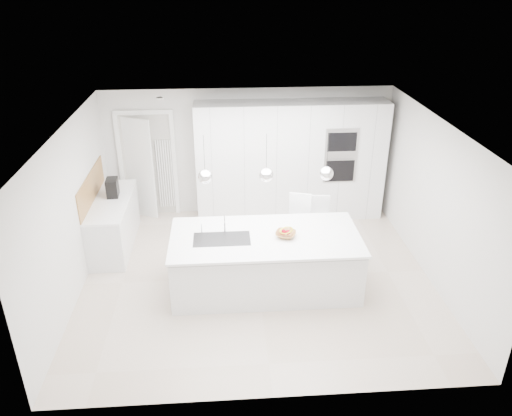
{
  "coord_description": "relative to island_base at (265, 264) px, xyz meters",
  "views": [
    {
      "loc": [
        -0.51,
        -6.73,
        4.53
      ],
      "look_at": [
        0.0,
        0.3,
        1.1
      ],
      "focal_mm": 35.0,
      "sensor_mm": 36.0,
      "label": 1
    }
  ],
  "objects": [
    {
      "name": "ceiling",
      "position": [
        -0.1,
        0.3,
        2.07
      ],
      "size": [
        5.5,
        5.5,
        0.0
      ],
      "primitive_type": "plane",
      "rotation": [
        3.14,
        0.0,
        0.0
      ],
      "color": "white",
      "rests_on": "wall_back"
    },
    {
      "name": "island_worktop",
      "position": [
        0.0,
        0.05,
        0.45
      ],
      "size": [
        2.84,
        1.4,
        0.04
      ],
      "primitive_type": "cube",
      "color": "white",
      "rests_on": "island_base"
    },
    {
      "name": "espresso_machine",
      "position": [
        -2.53,
        1.68,
        0.63
      ],
      "size": [
        0.21,
        0.31,
        0.32
      ],
      "primitive_type": "cube",
      "rotation": [
        0.0,
        0.0,
        0.07
      ],
      "color": "black",
      "rests_on": "left_worktop"
    },
    {
      "name": "banana_bunch",
      "position": [
        0.3,
        -0.02,
        0.59
      ],
      "size": [
        0.25,
        0.18,
        0.22
      ],
      "primitive_type": "torus",
      "rotation": [
        1.22,
        0.0,
        0.35
      ],
      "color": "yellow",
      "rests_on": "fruit_bowl"
    },
    {
      "name": "island_sink",
      "position": [
        -0.65,
        -0.0,
        0.39
      ],
      "size": [
        0.84,
        0.44,
        0.18
      ],
      "primitive_type": null,
      "color": "#3F3F42",
      "rests_on": "island_worktop"
    },
    {
      "name": "doorway_frame",
      "position": [
        -2.05,
        2.77,
        0.59
      ],
      "size": [
        1.11,
        0.08,
        2.13
      ],
      "primitive_type": null,
      "color": "white",
      "rests_on": "floor"
    },
    {
      "name": "bar_stool_left",
      "position": [
        0.66,
        0.8,
        0.15
      ],
      "size": [
        0.52,
        0.62,
        1.16
      ],
      "primitive_type": null,
      "rotation": [
        0.0,
        0.0,
        -0.28
      ],
      "color": "white",
      "rests_on": "floor"
    },
    {
      "name": "fruit_bowl",
      "position": [
        0.3,
        0.01,
        0.51
      ],
      "size": [
        0.38,
        0.38,
        0.07
      ],
      "primitive_type": "imported",
      "rotation": [
        0.0,
        0.0,
        -0.31
      ],
      "color": "#A67944",
      "rests_on": "island_worktop"
    },
    {
      "name": "pendant_mid",
      "position": [
        -0.0,
        -0.0,
        1.47
      ],
      "size": [
        0.2,
        0.2,
        0.2
      ],
      "primitive_type": "sphere",
      "color": "white",
      "rests_on": "ceiling"
    },
    {
      "name": "wall_back",
      "position": [
        -0.1,
        2.8,
        0.82
      ],
      "size": [
        5.5,
        0.0,
        5.5
      ],
      "primitive_type": "plane",
      "rotation": [
        1.57,
        0.0,
        0.0
      ],
      "color": "silver",
      "rests_on": "ground"
    },
    {
      "name": "island_base",
      "position": [
        0.0,
        0.0,
        0.0
      ],
      "size": [
        2.8,
        1.2,
        0.86
      ],
      "primitive_type": "cube",
      "color": "silver",
      "rests_on": "floor"
    },
    {
      "name": "oven_stack",
      "position": [
        1.6,
        2.19,
        0.92
      ],
      "size": [
        0.62,
        0.04,
        1.05
      ],
      "primitive_type": null,
      "color": "#A5A5A8",
      "rests_on": "tall_cabinets"
    },
    {
      "name": "pendant_left",
      "position": [
        -0.85,
        -0.0,
        1.47
      ],
      "size": [
        0.2,
        0.2,
        0.2
      ],
      "primitive_type": "sphere",
      "color": "white",
      "rests_on": "ceiling"
    },
    {
      "name": "apple_a",
      "position": [
        0.27,
        0.02,
        0.54
      ],
      "size": [
        0.07,
        0.07,
        0.07
      ],
      "primitive_type": "sphere",
      "color": "#AF0019",
      "rests_on": "fruit_bowl"
    },
    {
      "name": "bar_stool_right",
      "position": [
        1.03,
        0.99,
        0.09
      ],
      "size": [
        0.39,
        0.51,
        1.03
      ],
      "primitive_type": null,
      "rotation": [
        0.0,
        0.0,
        -0.1
      ],
      "color": "white",
      "rests_on": "floor"
    },
    {
      "name": "pendant_right",
      "position": [
        0.85,
        -0.0,
        1.47
      ],
      "size": [
        0.2,
        0.2,
        0.2
      ],
      "primitive_type": "sphere",
      "color": "white",
      "rests_on": "ceiling"
    },
    {
      "name": "radiator",
      "position": [
        -1.73,
        2.76,
        0.42
      ],
      "size": [
        0.32,
        0.04,
        1.4
      ],
      "primitive_type": null,
      "color": "white",
      "rests_on": "floor"
    },
    {
      "name": "tall_cabinets",
      "position": [
        0.7,
        2.5,
        0.72
      ],
      "size": [
        3.6,
        0.6,
        2.3
      ],
      "primitive_type": "cube",
      "color": "silver",
      "rests_on": "floor"
    },
    {
      "name": "oak_backsplash",
      "position": [
        -2.84,
        1.5,
        0.72
      ],
      "size": [
        0.02,
        1.8,
        0.5
      ],
      "primitive_type": "cube",
      "color": "#A67944",
      "rests_on": "wall_left"
    },
    {
      "name": "hallway_door",
      "position": [
        -2.3,
        2.72,
        0.57
      ],
      "size": [
        0.76,
        0.38,
        2.0
      ],
      "primitive_type": "cube",
      "rotation": [
        0.0,
        0.0,
        -0.44
      ],
      "color": "white",
      "rests_on": "floor"
    },
    {
      "name": "island_tap",
      "position": [
        -0.6,
        0.2,
        0.62
      ],
      "size": [
        0.02,
        0.02,
        0.3
      ],
      "primitive_type": "cylinder",
      "color": "white",
      "rests_on": "island_worktop"
    },
    {
      "name": "floor",
      "position": [
        -0.1,
        0.3,
        -0.43
      ],
      "size": [
        5.5,
        5.5,
        0.0
      ],
      "primitive_type": "plane",
      "color": "beige",
      "rests_on": "ground"
    },
    {
      "name": "left_worktop",
      "position": [
        -2.55,
        1.5,
        0.45
      ],
      "size": [
        0.62,
        1.82,
        0.04
      ],
      "primitive_type": "cube",
      "color": "white",
      "rests_on": "left_base_cabinets"
    },
    {
      "name": "apple_b",
      "position": [
        0.25,
        0.02,
        0.54
      ],
      "size": [
        0.09,
        0.09,
        0.09
      ],
      "primitive_type": "sphere",
      "color": "#AF0019",
      "rests_on": "fruit_bowl"
    },
    {
      "name": "apple_c",
      "position": [
        0.34,
        0.02,
        0.54
      ],
      "size": [
        0.07,
        0.07,
        0.07
      ],
      "primitive_type": "sphere",
      "color": "#AF0019",
      "rests_on": "fruit_bowl"
    },
    {
      "name": "wall_left",
      "position": [
        -2.85,
        0.3,
        0.82
      ],
      "size": [
        0.0,
        5.0,
        5.0
      ],
      "primitive_type": "plane",
      "rotation": [
        1.57,
        0.0,
        1.57
      ],
      "color": "silver",
      "rests_on": "ground"
    },
    {
      "name": "left_base_cabinets",
      "position": [
        -2.55,
        1.5,
        0.0
      ],
      "size": [
        0.6,
        1.8,
        0.86
      ],
      "primitive_type": "cube",
      "color": "silver",
      "rests_on": "floor"
    }
  ]
}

